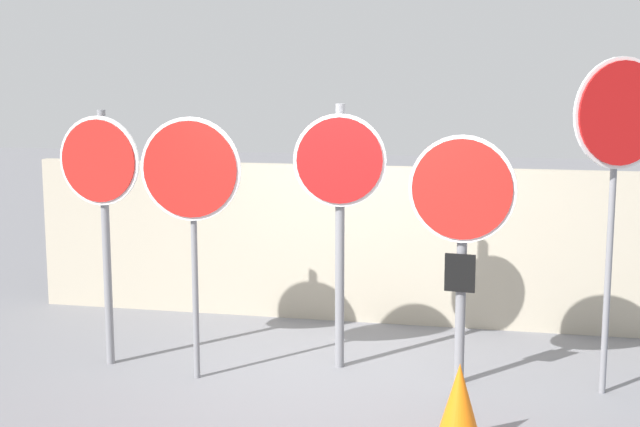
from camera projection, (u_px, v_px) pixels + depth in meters
name	position (u px, v px, depth m)	size (l,w,h in m)	color
ground_plane	(338.00, 375.00, 7.68)	(40.00, 40.00, 0.00)	slate
fence_back	(369.00, 245.00, 9.21)	(7.26, 0.12, 1.64)	#A89E89
stop_sign_0	(101.00, 185.00, 7.70)	(0.77, 0.17, 2.27)	slate
stop_sign_1	(191.00, 183.00, 7.31)	(0.86, 0.11, 2.23)	slate
stop_sign_2	(340.00, 188.00, 7.61)	(0.79, 0.18, 2.32)	slate
stop_sign_3	(462.00, 215.00, 7.23)	(0.87, 0.19, 2.09)	slate
stop_sign_4	(620.00, 136.00, 6.89)	(0.75, 0.49, 2.71)	slate
traffic_cone_0	(459.00, 405.00, 6.20)	(0.40, 0.40, 0.60)	black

